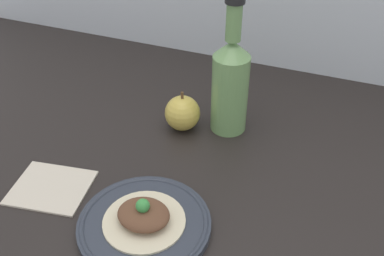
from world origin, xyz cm
name	(u,v)px	position (x,y,z in cm)	size (l,w,h in cm)	color
ground_plane	(191,202)	(0.00, 0.00, -2.00)	(180.00, 110.00, 4.00)	black
plate	(144,224)	(-4.26, -9.88, 0.85)	(22.02, 22.02, 1.60)	#2D333D
plated_food	(144,216)	(-4.26, -9.88, 2.73)	(13.60, 13.60, 4.92)	beige
cider_bottle	(231,82)	(0.12, 21.87, 11.14)	(7.52, 7.52, 28.82)	#729E5B
apple	(182,113)	(-8.98, 18.18, 3.75)	(7.49, 7.49, 8.93)	gold
napkin	(51,187)	(-24.16, -7.78, 0.40)	(15.23, 13.55, 0.80)	beige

